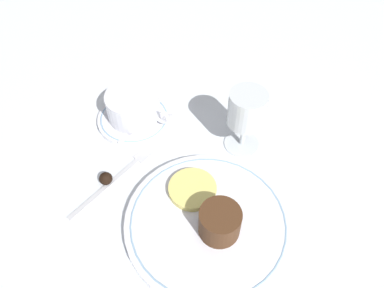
{
  "coord_description": "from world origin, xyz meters",
  "views": [
    {
      "loc": [
        0.11,
        -0.28,
        0.51
      ],
      "look_at": [
        -0.08,
        0.07,
        0.04
      ],
      "focal_mm": 35.0,
      "sensor_mm": 36.0,
      "label": 1
    }
  ],
  "objects": [
    {
      "name": "saucer",
      "position": [
        -0.22,
        0.1,
        0.01
      ],
      "size": [
        0.14,
        0.14,
        0.01
      ],
      "color": "white",
      "rests_on": "ground_plane"
    },
    {
      "name": "coffee_cup",
      "position": [
        -0.22,
        0.1,
        0.04
      ],
      "size": [
        0.12,
        0.1,
        0.05
      ],
      "color": "white",
      "rests_on": "saucer"
    },
    {
      "name": "chocolate_truffle",
      "position": [
        -0.18,
        -0.04,
        0.01
      ],
      "size": [
        0.02,
        0.02,
        0.02
      ],
      "color": "black",
      "rests_on": "ground_plane"
    },
    {
      "name": "wine_glass",
      "position": [
        -0.02,
        0.14,
        0.08
      ],
      "size": [
        0.06,
        0.06,
        0.12
      ],
      "color": "silver",
      "rests_on": "ground_plane"
    },
    {
      "name": "dessert_cake",
      "position": [
        0.02,
        -0.03,
        0.04
      ],
      "size": [
        0.06,
        0.06,
        0.05
      ],
      "color": "#4C2D19",
      "rests_on": "dinner_plate"
    },
    {
      "name": "ground_plane",
      "position": [
        0.0,
        0.0,
        0.0
      ],
      "size": [
        3.0,
        3.0,
        0.0
      ],
      "primitive_type": "plane",
      "color": "white"
    },
    {
      "name": "pineapple_slice",
      "position": [
        -0.04,
        0.01,
        0.02
      ],
      "size": [
        0.08,
        0.08,
        0.01
      ],
      "color": "#EFE075",
      "rests_on": "dinner_plate"
    },
    {
      "name": "dinner_plate",
      "position": [
        -0.0,
        -0.03,
        0.01
      ],
      "size": [
        0.25,
        0.25,
        0.01
      ],
      "color": "white",
      "rests_on": "ground_plane"
    },
    {
      "name": "fork",
      "position": [
        -0.17,
        -0.0,
        0.0
      ],
      "size": [
        0.05,
        0.2,
        0.01
      ],
      "color": "silver",
      "rests_on": "ground_plane"
    },
    {
      "name": "spoon",
      "position": [
        -0.18,
        0.1,
        0.01
      ],
      "size": [
        0.06,
        0.11,
        0.0
      ],
      "color": "silver",
      "rests_on": "saucer"
    }
  ]
}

